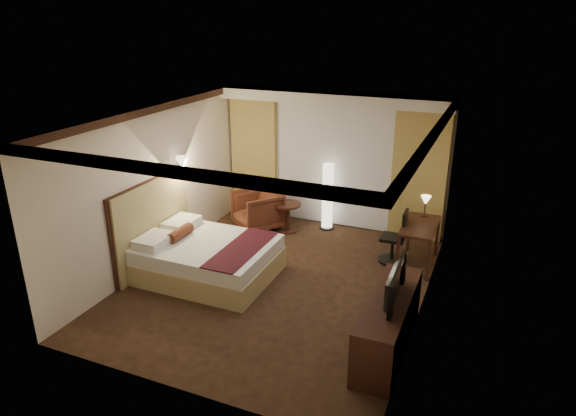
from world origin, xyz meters
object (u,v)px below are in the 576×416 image
at_px(armchair, 257,208).
at_px(television, 390,277).
at_px(desk, 418,245).
at_px(office_chair, 393,236).
at_px(floor_lamp, 328,197).
at_px(bed, 209,259).
at_px(side_table, 288,217).
at_px(dresser, 388,323).

height_order(armchair, television, television).
bearing_deg(desk, office_chair, -173.35).
relative_size(armchair, floor_lamp, 0.63).
xyz_separation_m(floor_lamp, office_chair, (1.52, -0.96, -0.19)).
xyz_separation_m(bed, office_chair, (2.67, 1.69, 0.18)).
bearing_deg(bed, side_table, 77.91).
distance_m(side_table, television, 4.08).
relative_size(bed, television, 2.04).
xyz_separation_m(desk, television, (0.02, -2.54, 0.66)).
relative_size(floor_lamp, dresser, 0.72).
height_order(side_table, office_chair, office_chair).
distance_m(bed, floor_lamp, 2.91).
distance_m(bed, office_chair, 3.17).
distance_m(floor_lamp, dresser, 3.99).
relative_size(floor_lamp, television, 1.33).
distance_m(bed, side_table, 2.27).
height_order(floor_lamp, television, floor_lamp).
bearing_deg(office_chair, armchair, 170.59).
relative_size(armchair, desk, 0.76).
bearing_deg(desk, floor_lamp, 155.09).
bearing_deg(dresser, armchair, 138.47).
height_order(bed, office_chair, office_chair).
bearing_deg(floor_lamp, dresser, -59.84).
relative_size(side_table, office_chair, 0.60).
bearing_deg(side_table, armchair, -171.24).
distance_m(dresser, television, 0.66).
height_order(bed, side_table, bed).
bearing_deg(bed, desk, 29.32).
distance_m(desk, television, 2.62).
xyz_separation_m(side_table, desk, (2.63, -0.47, 0.08)).
bearing_deg(office_chair, floor_lamp, 147.12).
relative_size(armchair, side_table, 1.45).
xyz_separation_m(armchair, floor_lamp, (1.29, 0.53, 0.26)).
height_order(bed, desk, desk).
xyz_separation_m(bed, side_table, (0.47, 2.22, -0.01)).
distance_m(armchair, desk, 3.27).
bearing_deg(armchair, floor_lamp, 59.70).
xyz_separation_m(bed, armchair, (-0.14, 2.12, 0.12)).
xyz_separation_m(armchair, office_chair, (2.81, -0.43, 0.06)).
xyz_separation_m(office_chair, television, (0.45, -2.49, 0.55)).
height_order(dresser, television, television).
height_order(desk, television, television).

